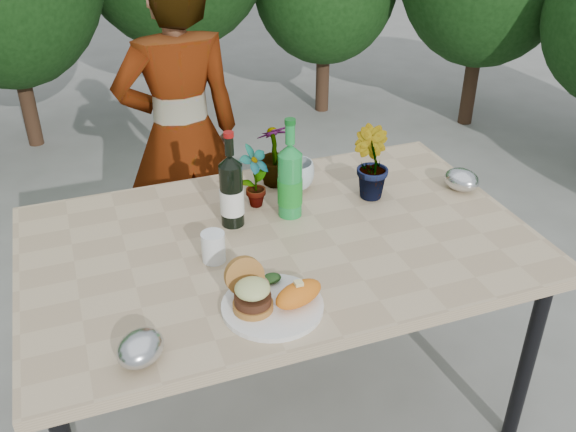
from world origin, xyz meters
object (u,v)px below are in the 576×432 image
object	(u,v)px
dinner_plate	(272,306)
person	(181,136)
wine_bottle	(232,192)
patio_table	(279,253)

from	to	relation	value
dinner_plate	person	distance (m)	1.25
dinner_plate	person	world-z (taller)	person
wine_bottle	person	distance (m)	0.80
patio_table	dinner_plate	world-z (taller)	dinner_plate
dinner_plate	wine_bottle	xyz separation A→B (m)	(0.02, 0.46, 0.11)
patio_table	dinner_plate	size ratio (longest dim) A/B	5.71
patio_table	dinner_plate	xyz separation A→B (m)	(-0.13, -0.32, 0.06)
wine_bottle	person	size ratio (longest dim) A/B	0.22
patio_table	dinner_plate	bearing A→B (deg)	-112.59
patio_table	dinner_plate	distance (m)	0.35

